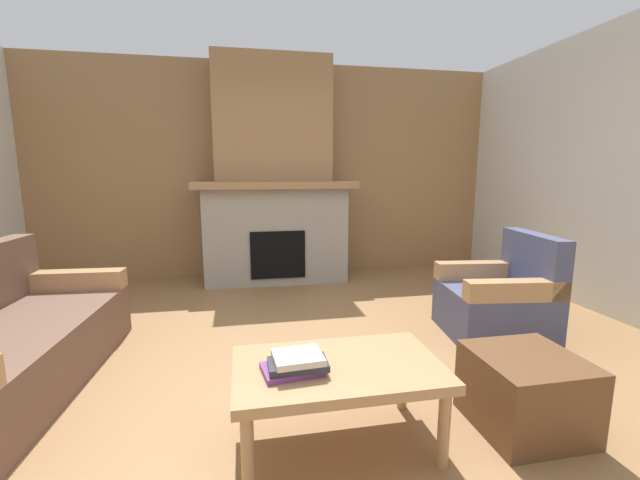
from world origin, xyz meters
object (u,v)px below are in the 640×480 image
at_px(fireplace, 274,186).
at_px(coffee_table, 338,374).
at_px(armchair, 499,301).
at_px(couch, 0,345).
at_px(ottoman, 525,391).

relative_size(fireplace, coffee_table, 2.70).
height_order(armchair, coffee_table, armchair).
xyz_separation_m(fireplace, armchair, (1.67, -2.17, -0.87)).
bearing_deg(fireplace, couch, -129.03).
height_order(couch, ottoman, couch).
bearing_deg(coffee_table, couch, 154.50).
bearing_deg(armchair, couch, -177.31).
xyz_separation_m(armchair, ottoman, (-0.63, -1.13, -0.09)).
bearing_deg(ottoman, armchair, 61.13).
xyz_separation_m(fireplace, couch, (-1.90, -2.34, -0.88)).
relative_size(fireplace, couch, 1.46).
xyz_separation_m(fireplace, ottoman, (1.04, -3.31, -0.96)).
bearing_deg(armchair, fireplace, 127.49).
height_order(couch, armchair, same).
xyz_separation_m(armchair, coffee_table, (-1.63, -1.09, 0.08)).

